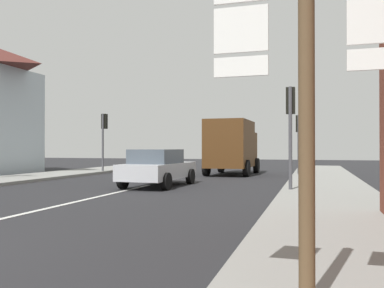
% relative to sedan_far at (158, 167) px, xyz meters
% --- Properties ---
extents(ground_plane, '(80.00, 80.00, 0.00)m').
position_rel_sedan_far_xyz_m(ground_plane, '(-0.53, -1.66, -0.76)').
color(ground_plane, '#232326').
extents(sidewalk_right, '(3.04, 44.00, 0.14)m').
position_rel_sedan_far_xyz_m(sidewalk_right, '(6.40, -3.66, -0.69)').
color(sidewalk_right, gray).
rests_on(sidewalk_right, ground).
extents(lane_centre_stripe, '(0.16, 12.00, 0.01)m').
position_rel_sedan_far_xyz_m(lane_centre_stripe, '(-0.53, -5.66, -0.75)').
color(lane_centre_stripe, silver).
rests_on(lane_centre_stripe, ground).
extents(sedan_far, '(2.10, 4.26, 1.47)m').
position_rel_sedan_far_xyz_m(sedan_far, '(0.00, 0.00, 0.00)').
color(sedan_far, '#B7BABF').
rests_on(sedan_far, ground).
extents(delivery_truck, '(2.57, 5.04, 3.05)m').
position_rel_sedan_far_xyz_m(delivery_truck, '(1.48, 7.78, 0.89)').
color(delivery_truck, '#4C2D14').
rests_on(delivery_truck, ground).
extents(route_sign_post, '(1.66, 0.14, 3.20)m').
position_rel_sedan_far_xyz_m(route_sign_post, '(5.85, -11.51, 1.15)').
color(route_sign_post, brown).
rests_on(route_sign_post, ground).
extents(traffic_light_far_left, '(0.30, 0.49, 3.59)m').
position_rel_sedan_far_xyz_m(traffic_light_far_left, '(-6.23, 7.01, 1.89)').
color(traffic_light_far_left, '#47474C').
rests_on(traffic_light_far_left, ground).
extents(traffic_light_near_right, '(0.30, 0.49, 3.59)m').
position_rel_sedan_far_xyz_m(traffic_light_near_right, '(5.18, -0.98, 1.90)').
color(traffic_light_near_right, '#47474C').
rests_on(traffic_light_near_right, ground).
extents(traffic_light_far_right, '(0.30, 0.49, 3.28)m').
position_rel_sedan_far_xyz_m(traffic_light_far_right, '(5.18, 7.43, 1.66)').
color(traffic_light_far_right, '#47474C').
rests_on(traffic_light_far_right, ground).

